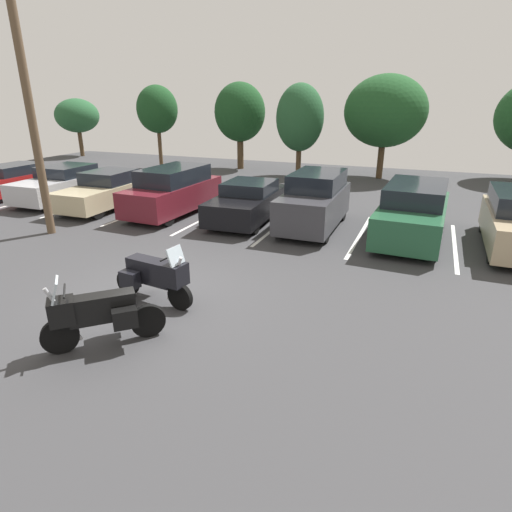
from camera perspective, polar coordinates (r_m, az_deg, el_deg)
The scene contains 17 objects.
ground at distance 10.41m, azimuth -13.84°, elevation -5.45°, with size 44.00×44.00×0.10m, color #38383A.
motorcycle_touring at distance 9.77m, azimuth -13.37°, elevation -2.51°, with size 2.17×0.95×1.45m.
motorcycle_second at distance 8.43m, azimuth -20.34°, elevation -7.18°, with size 1.70×1.64×1.45m.
parking_stripes at distance 16.07m, azimuth -2.06°, elevation 4.62°, with size 26.70×4.99×0.01m.
car_red at distance 23.19m, azimuth -29.90°, elevation 8.69°, with size 1.78×4.58×1.45m.
car_silver at distance 21.09m, azimuth -24.35°, elevation 8.77°, with size 2.05×4.68×1.54m.
car_champagne at distance 19.06m, azimuth -19.40°, elevation 8.26°, with size 1.98×4.62×1.51m.
car_maroon at distance 17.36m, azimuth -11.03°, elevation 8.54°, with size 2.02×4.71×1.83m.
car_black at distance 16.13m, azimuth -1.07°, elevation 7.26°, with size 2.09×4.60×1.44m.
car_charcoal at distance 15.22m, azimuth 7.86°, elevation 7.26°, with size 1.79×4.28×1.95m.
car_green at distance 14.82m, azimuth 20.28°, elevation 5.52°, with size 2.18×4.95×1.77m.
utility_pole at distance 15.73m, azimuth -28.48°, elevation 19.64°, with size 0.26×1.80×9.27m.
tree_left at distance 29.09m, azimuth -13.09°, elevation 18.56°, with size 2.56×2.56×5.12m.
tree_far_left at distance 37.06m, azimuth -22.83°, elevation 16.91°, with size 3.25×3.25×4.30m.
tree_far_right at distance 25.59m, azimuth 5.90°, elevation 17.91°, with size 2.72×2.72×5.16m.
tree_center at distance 25.63m, azimuth 16.93°, elevation 18.04°, with size 4.47×4.47×5.59m.
tree_center_right at distance 28.13m, azimuth -2.17°, elevation 18.65°, with size 3.18×3.18×5.29m.
Camera 1 is at (5.71, -7.48, 4.41)m, focal length 29.88 mm.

